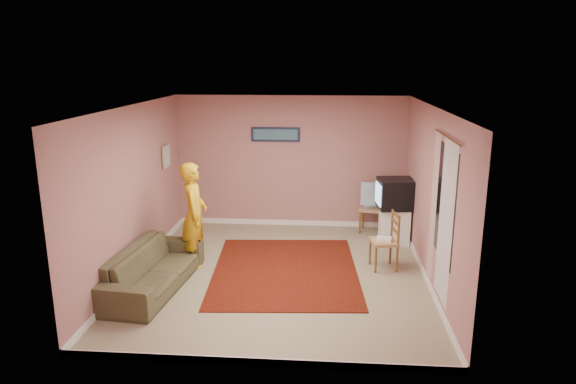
# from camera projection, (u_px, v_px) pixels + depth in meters

# --- Properties ---
(ground) EXTENTS (5.00, 5.00, 0.00)m
(ground) POSITION_uv_depth(u_px,v_px,m) (279.00, 274.00, 8.02)
(ground) COLOR gray
(ground) RESTS_ON ground
(wall_back) EXTENTS (4.50, 0.02, 2.60)m
(wall_back) POSITION_uv_depth(u_px,v_px,m) (291.00, 162.00, 10.11)
(wall_back) COLOR #A96F6F
(wall_back) RESTS_ON ground
(wall_front) EXTENTS (4.50, 0.02, 2.60)m
(wall_front) POSITION_uv_depth(u_px,v_px,m) (257.00, 255.00, 5.29)
(wall_front) COLOR #A96F6F
(wall_front) RESTS_ON ground
(wall_left) EXTENTS (0.02, 5.00, 2.60)m
(wall_left) POSITION_uv_depth(u_px,v_px,m) (133.00, 191.00, 7.87)
(wall_left) COLOR #A96F6F
(wall_left) RESTS_ON ground
(wall_right) EXTENTS (0.02, 5.00, 2.60)m
(wall_right) POSITION_uv_depth(u_px,v_px,m) (431.00, 197.00, 7.53)
(wall_right) COLOR #A96F6F
(wall_right) RESTS_ON ground
(ceiling) EXTENTS (4.50, 5.00, 0.02)m
(ceiling) POSITION_uv_depth(u_px,v_px,m) (279.00, 107.00, 7.38)
(ceiling) COLOR silver
(ceiling) RESTS_ON wall_back
(baseboard_back) EXTENTS (4.50, 0.02, 0.10)m
(baseboard_back) POSITION_uv_depth(u_px,v_px,m) (291.00, 223.00, 10.42)
(baseboard_back) COLOR white
(baseboard_back) RESTS_ON ground
(baseboard_front) EXTENTS (4.50, 0.02, 0.10)m
(baseboard_front) POSITION_uv_depth(u_px,v_px,m) (258.00, 362.00, 5.61)
(baseboard_front) COLOR white
(baseboard_front) RESTS_ON ground
(baseboard_left) EXTENTS (0.02, 5.00, 0.10)m
(baseboard_left) POSITION_uv_depth(u_px,v_px,m) (140.00, 267.00, 8.18)
(baseboard_left) COLOR white
(baseboard_left) RESTS_ON ground
(baseboard_right) EXTENTS (0.02, 5.00, 0.10)m
(baseboard_right) POSITION_uv_depth(u_px,v_px,m) (425.00, 276.00, 7.85)
(baseboard_right) COLOR white
(baseboard_right) RESTS_ON ground
(window) EXTENTS (0.01, 1.10, 1.50)m
(window) POSITION_uv_depth(u_px,v_px,m) (445.00, 204.00, 6.63)
(window) COLOR black
(window) RESTS_ON wall_right
(curtain_sheer) EXTENTS (0.01, 0.75, 2.10)m
(curtain_sheer) POSITION_uv_depth(u_px,v_px,m) (446.00, 222.00, 6.53)
(curtain_sheer) COLOR silver
(curtain_sheer) RESTS_ON wall_right
(curtain_floral) EXTENTS (0.01, 0.35, 2.10)m
(curtain_floral) POSITION_uv_depth(u_px,v_px,m) (433.00, 207.00, 7.21)
(curtain_floral) COLOR beige
(curtain_floral) RESTS_ON wall_right
(curtain_rod) EXTENTS (0.02, 1.40, 0.02)m
(curtain_rod) POSITION_uv_depth(u_px,v_px,m) (447.00, 137.00, 6.41)
(curtain_rod) COLOR brown
(curtain_rod) RESTS_ON wall_right
(picture_back) EXTENTS (0.95, 0.04, 0.28)m
(picture_back) POSITION_uv_depth(u_px,v_px,m) (275.00, 134.00, 9.97)
(picture_back) COLOR #141B39
(picture_back) RESTS_ON wall_back
(picture_left) EXTENTS (0.04, 0.38, 0.42)m
(picture_left) POSITION_uv_depth(u_px,v_px,m) (166.00, 156.00, 9.35)
(picture_left) COLOR #C2B285
(picture_left) RESTS_ON wall_left
(area_rug) EXTENTS (2.44, 2.97, 0.02)m
(area_rug) POSITION_uv_depth(u_px,v_px,m) (285.00, 270.00, 8.16)
(area_rug) COLOR black
(area_rug) RESTS_ON ground
(tv_cabinet) EXTENTS (0.52, 0.47, 0.66)m
(tv_cabinet) POSITION_uv_depth(u_px,v_px,m) (394.00, 225.00, 9.34)
(tv_cabinet) COLOR white
(tv_cabinet) RESTS_ON ground
(crt_tv) EXTENTS (0.68, 0.62, 0.54)m
(crt_tv) POSITION_uv_depth(u_px,v_px,m) (395.00, 194.00, 9.19)
(crt_tv) COLOR black
(crt_tv) RESTS_ON tv_cabinet
(chair_a) EXTENTS (0.51, 0.49, 0.52)m
(chair_a) POSITION_uv_depth(u_px,v_px,m) (372.00, 203.00, 9.89)
(chair_a) COLOR tan
(chair_a) RESTS_ON ground
(dvd_player) EXTENTS (0.45, 0.38, 0.07)m
(dvd_player) POSITION_uv_depth(u_px,v_px,m) (371.00, 206.00, 9.90)
(dvd_player) COLOR #AAAAAF
(dvd_player) RESTS_ON chair_a
(blue_throw) EXTENTS (0.42, 0.05, 0.45)m
(blue_throw) POSITION_uv_depth(u_px,v_px,m) (372.00, 193.00, 9.84)
(blue_throw) COLOR #8FC4EB
(blue_throw) RESTS_ON chair_a
(chair_b) EXTENTS (0.47, 0.48, 0.51)m
(chair_b) POSITION_uv_depth(u_px,v_px,m) (384.00, 235.00, 8.12)
(chair_b) COLOR tan
(chair_b) RESTS_ON ground
(game_console) EXTENTS (0.26, 0.21, 0.05)m
(game_console) POSITION_uv_depth(u_px,v_px,m) (384.00, 239.00, 8.14)
(game_console) COLOR white
(game_console) RESTS_ON chair_b
(sofa) EXTENTS (1.05, 2.19, 0.62)m
(sofa) POSITION_uv_depth(u_px,v_px,m) (153.00, 268.00, 7.48)
(sofa) COLOR brown
(sofa) RESTS_ON ground
(person) EXTENTS (0.50, 0.68, 1.70)m
(person) POSITION_uv_depth(u_px,v_px,m) (194.00, 215.00, 8.22)
(person) COLOR gold
(person) RESTS_ON ground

